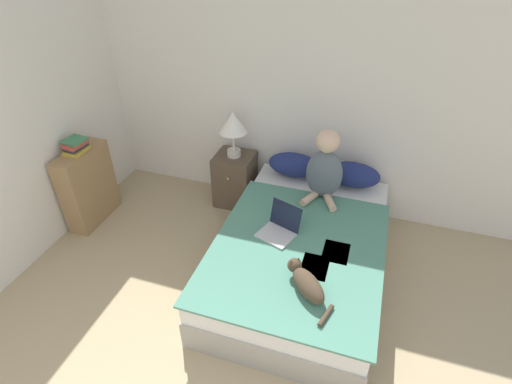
% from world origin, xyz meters
% --- Properties ---
extents(wall_back, '(5.39, 0.05, 2.55)m').
position_xyz_m(wall_back, '(0.00, 3.76, 1.27)').
color(wall_back, silver).
rests_on(wall_back, ground_plane).
extents(bed, '(1.41, 2.14, 0.48)m').
position_xyz_m(bed, '(0.29, 2.62, 0.24)').
color(bed, '#9E998E').
rests_on(bed, ground_plane).
extents(pillow_near, '(0.54, 0.29, 0.25)m').
position_xyz_m(pillow_near, '(-0.02, 3.52, 0.60)').
color(pillow_near, navy).
rests_on(pillow_near, bed).
extents(pillow_far, '(0.54, 0.29, 0.25)m').
position_xyz_m(pillow_far, '(0.59, 3.52, 0.60)').
color(pillow_far, navy).
rests_on(pillow_far, bed).
extents(person_sitting, '(0.36, 0.36, 0.72)m').
position_xyz_m(person_sitting, '(0.34, 3.23, 0.80)').
color(person_sitting, slate).
rests_on(person_sitting, bed).
extents(cat_tabby, '(0.40, 0.47, 0.17)m').
position_xyz_m(cat_tabby, '(0.45, 1.99, 0.56)').
color(cat_tabby, '#473828').
rests_on(cat_tabby, bed).
extents(laptop_open, '(0.37, 0.37, 0.25)m').
position_xyz_m(laptop_open, '(0.09, 2.56, 0.53)').
color(laptop_open, '#B7B7BC').
rests_on(laptop_open, bed).
extents(nightstand, '(0.42, 0.41, 0.61)m').
position_xyz_m(nightstand, '(-0.68, 3.49, 0.30)').
color(nightstand, brown).
rests_on(nightstand, ground_plane).
extents(table_lamp, '(0.30, 0.30, 0.51)m').
position_xyz_m(table_lamp, '(-0.68, 3.49, 0.98)').
color(table_lamp, beige).
rests_on(table_lamp, nightstand).
extents(bookshelf, '(0.23, 0.62, 0.83)m').
position_xyz_m(bookshelf, '(-2.05, 2.73, 0.41)').
color(bookshelf, '#99754C').
rests_on(bookshelf, ground_plane).
extents(book_stack_top, '(0.21, 0.24, 0.14)m').
position_xyz_m(book_stack_top, '(-2.05, 2.72, 0.90)').
color(book_stack_top, gold).
rests_on(book_stack_top, bookshelf).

